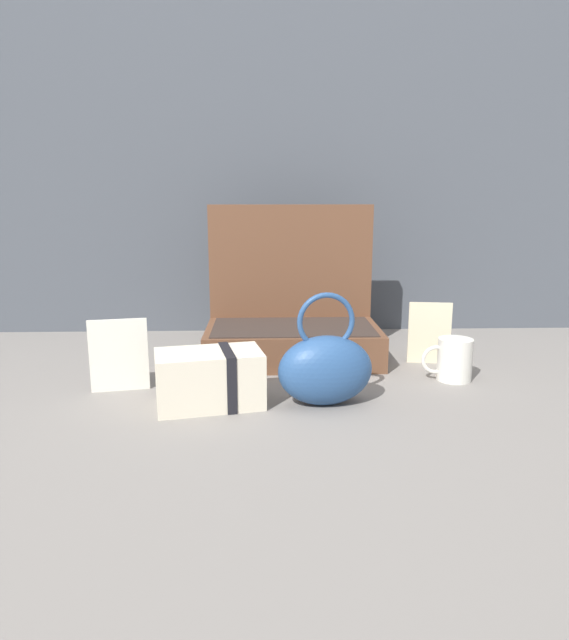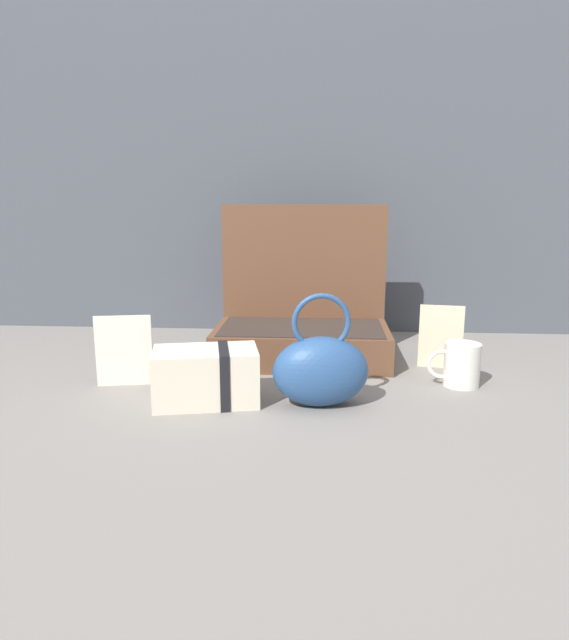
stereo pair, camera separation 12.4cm
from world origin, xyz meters
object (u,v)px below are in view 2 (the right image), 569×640
Objects in this scene: open_suitcase at (302,324)px; cream_toiletry_bag at (207,376)px; teal_pouch_handbag at (321,369)px; coffee_mug at (461,365)px; info_card_left at (124,351)px; poster_card_right at (441,337)px.

open_suitcase reaches higher than cream_toiletry_bag.
open_suitcase is 0.36m from teal_pouch_handbag.
coffee_mug is at bearing -29.72° from open_suitcase.
teal_pouch_handbag is at bearing -0.95° from cream_toiletry_bag.
info_card_left is (-0.21, 0.10, 0.02)m from cream_toiletry_bag.
info_card_left is at bearing -146.75° from open_suitcase.
cream_toiletry_bag is (-0.18, -0.36, -0.03)m from open_suitcase.
cream_toiletry_bag is 1.98× the size of coffee_mug.
cream_toiletry_bag reaches higher than coffee_mug.
poster_card_right is (0.54, 0.28, 0.02)m from cream_toiletry_bag.
info_card_left is at bearing 155.34° from cream_toiletry_bag.
coffee_mug is at bearing 25.05° from teal_pouch_handbag.
open_suitcase is at bearing 150.28° from coffee_mug.
open_suitcase is at bearing 98.11° from teal_pouch_handbag.
coffee_mug is 0.14m from poster_card_right.
teal_pouch_handbag is (0.05, -0.36, -0.01)m from open_suitcase.
open_suitcase is at bearing 62.57° from cream_toiletry_bag.
coffee_mug is at bearing -73.91° from poster_card_right.
cream_toiletry_bag is at bearing -143.76° from poster_card_right.
cream_toiletry_bag is 1.45× the size of info_card_left.
open_suitcase is 1.91× the size of cream_toiletry_bag.
open_suitcase is at bearing 22.98° from info_card_left.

